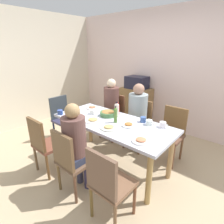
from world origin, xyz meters
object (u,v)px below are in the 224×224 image
chair_1 (108,183)px  chair_3 (114,114)px  chair_2 (45,143)px  bowl_0 (108,113)px  plate_2 (141,140)px  plate_0 (93,120)px  bottle_2 (116,115)px  cup_2 (92,112)px  cup_3 (60,112)px  dining_table (112,127)px  bottle_0 (117,110)px  chair_0 (171,131)px  bottle_1 (118,109)px  chair_4 (139,121)px  cup_4 (163,125)px  person_3 (111,104)px  plate_3 (77,114)px  chair_6 (63,116)px  person_5 (75,142)px  chair_5 (71,159)px  plate_5 (109,127)px  cup_0 (143,119)px  microwave (137,82)px  plate_4 (129,125)px  cup_1 (149,123)px  plate_1 (92,107)px

chair_1 → chair_3: (-1.24, 1.56, 0.00)m
chair_2 → bowl_0: size_ratio=3.45×
plate_2 → plate_0: bearing=176.3°
bowl_0 → bottle_2: bottle_2 is taller
cup_2 → cup_3: 0.53m
dining_table → chair_1: (0.62, -0.78, -0.16)m
chair_2 → bottle_0: (0.56, 0.96, 0.37)m
chair_0 → cup_2: size_ratio=7.75×
chair_0 → bottle_1: bearing=-145.3°
chair_4 → bowl_0: chair_4 is taller
chair_3 → plate_0: (0.39, -0.95, 0.27)m
chair_2 → chair_4: size_ratio=1.00×
dining_table → cup_4: (0.67, 0.31, 0.13)m
person_3 → bowl_0: person_3 is taller
plate_3 → bottle_2: bearing=13.7°
chair_2 → chair_6: (-0.69, 0.78, 0.00)m
person_5 → bottle_2: bearing=84.9°
chair_0 → cup_4: 0.56m
cup_3 → bottle_2: bearing=20.5°
chair_5 → plate_5: size_ratio=3.81×
cup_0 → microwave: 1.71m
chair_5 → bottle_0: 1.03m
plate_0 → plate_3: same height
bottle_0 → plate_4: bearing=-23.0°
person_5 → bowl_0: person_5 is taller
plate_3 → chair_5: bearing=-44.5°
cup_2 → chair_3: bearing=102.6°
chair_6 → cup_1: size_ratio=7.26×
plate_2 → chair_2: bearing=-156.6°
plate_0 → plate_2: bearing=-3.7°
bowl_0 → cup_1: (0.69, 0.11, -0.00)m
chair_2 → plate_3: 0.67m
chair_4 → plate_2: chair_4 is taller
chair_1 → cup_2: (-1.07, 0.81, 0.29)m
cup_3 → microwave: microwave is taller
person_5 → plate_2: bearing=35.2°
bottle_2 → bottle_0: bearing=124.8°
plate_3 → cup_3: size_ratio=1.73×
bottle_1 → plate_1: bearing=-175.5°
chair_1 → cup_3: (-1.47, 0.45, 0.29)m
chair_2 → plate_3: bearing=90.8°
plate_0 → bottle_1: bearing=75.5°
chair_6 → plate_2: size_ratio=4.04×
microwave → cup_4: bearing=-45.3°
plate_2 → chair_5: bearing=-139.8°
dining_table → cup_3: cup_3 is taller
chair_6 → plate_5: (1.44, -0.21, 0.27)m
chair_3 → plate_2: (1.27, -1.01, 0.27)m
plate_4 → cup_1: 0.30m
person_3 → microwave: person_3 is taller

